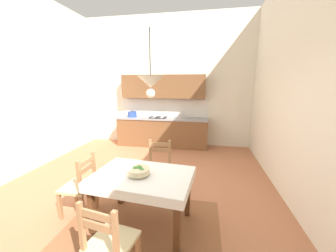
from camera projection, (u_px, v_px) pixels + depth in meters
ground_plane at (130, 200)px, 3.43m from camera, size 5.80×7.16×0.10m
wall_back at (167, 82)px, 6.21m from camera, size 5.80×0.12×3.97m
wall_right at (320, 80)px, 2.52m from camera, size 0.12×7.16×3.97m
area_rug at (142, 228)px, 2.68m from camera, size 2.10×1.60×0.01m
kitchen_cabinetry at (162, 119)px, 6.14m from camera, size 2.83×0.63×2.20m
dining_table at (143, 184)px, 2.65m from camera, size 1.38×1.00×0.75m
dining_chair_camera_side at (110, 244)px, 1.88m from camera, size 0.48×0.48×0.93m
dining_chair_kitchen_side at (159, 168)px, 3.56m from camera, size 0.45×0.45×0.93m
dining_chair_tv_side at (80, 186)px, 2.92m from camera, size 0.42×0.42×0.93m
fruit_bowl at (138, 171)px, 2.59m from camera, size 0.30×0.30×0.12m
pendant_lamp at (150, 83)px, 2.36m from camera, size 0.32×0.32×0.80m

